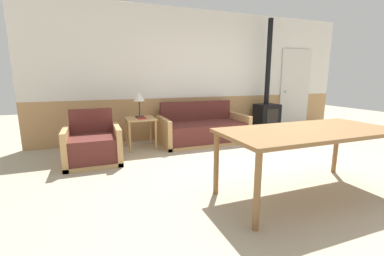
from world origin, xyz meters
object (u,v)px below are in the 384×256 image
armchair (93,147)px  wood_stove (267,109)px  dining_table (309,136)px  side_table (140,123)px  couch (203,130)px  table_lamp (139,98)px

armchair → wood_stove: (3.78, 0.74, 0.33)m
armchair → dining_table: 3.04m
armchair → wood_stove: 3.86m
dining_table → wood_stove: size_ratio=0.76×
side_table → couch: bearing=-0.9°
couch → wood_stove: wood_stove is taller
side_table → wood_stove: (2.94, 0.18, 0.11)m
armchair → wood_stove: size_ratio=0.32×
side_table → dining_table: 2.96m
couch → side_table: size_ratio=3.01×
armchair → couch: bearing=1.8°
table_lamp → wood_stove: bearing=1.6°
side_table → wood_stove: 2.95m
armchair → side_table: 1.03m
dining_table → couch: bearing=92.7°
couch → side_table: bearing=179.1°
side_table → wood_stove: wood_stove is taller
dining_table → wood_stove: 3.20m
couch → dining_table: bearing=-87.3°
side_table → table_lamp: table_lamp is taller
table_lamp → armchair: bearing=-142.1°
wood_stove → table_lamp: bearing=-178.4°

